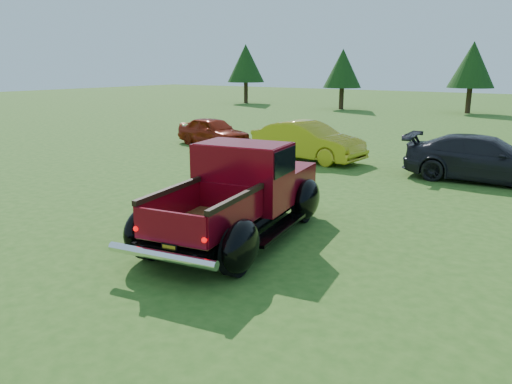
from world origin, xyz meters
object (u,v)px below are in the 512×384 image
tree_west (343,69)px  show_car_red (213,131)px  show_car_grey (485,159)px  pickup_truck (244,191)px  tree_far_west (246,63)px  show_car_yellow (307,141)px  tree_mid_left (472,65)px

tree_west → show_car_red: 20.38m
tree_west → show_car_grey: 25.29m
tree_west → pickup_truck: tree_west is taller
pickup_truck → tree_west: bearing=101.9°
tree_west → tree_far_west: bearing=174.3°
tree_west → show_car_yellow: 22.43m
show_car_red → show_car_grey: 11.00m
show_car_grey → show_car_red: bearing=81.9°
tree_west → show_car_grey: (14.48, -20.59, -2.44)m
pickup_truck → tree_mid_left: bearing=84.6°
tree_far_west → show_car_red: size_ratio=1.47×
tree_west → pickup_truck: 30.77m
show_car_red → show_car_grey: (10.98, -0.67, 0.07)m
tree_west → show_car_yellow: size_ratio=1.09×
tree_mid_left → show_car_grey: tree_mid_left is taller
tree_mid_left → tree_far_west: bearing=-177.0°
pickup_truck → show_car_grey: (3.06, 7.89, -0.22)m
pickup_truck → show_car_yellow: bearing=100.4°
show_car_yellow → tree_far_west: bearing=44.9°
tree_far_west → show_car_grey: bearing=-41.4°
tree_west → tree_mid_left: bearing=12.5°
tree_mid_left → show_car_red: tree_mid_left is taller
tree_west → tree_mid_left: (9.00, 2.00, 0.27)m
show_car_grey → tree_west: bearing=30.5°
tree_far_west → tree_mid_left: 19.03m
show_car_red → show_car_yellow: size_ratio=0.84×
tree_far_west → show_car_red: 25.07m
show_car_grey → tree_mid_left: bearing=9.1°
pickup_truck → show_car_red: bearing=122.8°
pickup_truck → show_car_yellow: 8.39m
show_car_yellow → show_car_grey: (5.98, 0.03, -0.02)m
tree_far_west → show_car_yellow: tree_far_west is taller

